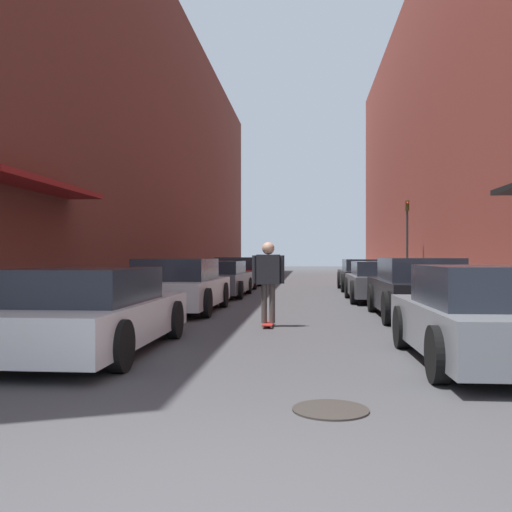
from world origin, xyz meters
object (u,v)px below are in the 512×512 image
manhole_cover (331,410)px  parked_car_left_0 (88,311)px  parked_car_right_2 (381,282)px  parked_car_left_3 (237,273)px  skateboarder (268,275)px  parked_car_right_0 (486,317)px  parked_car_right_1 (417,289)px  parked_car_left_2 (218,279)px  parked_car_right_3 (365,275)px  traffic_light (407,233)px  parked_car_left_1 (179,286)px

manhole_cover → parked_car_left_0: bearing=140.3°
parked_car_right_2 → parked_car_left_3: bearing=127.3°
parked_car_left_0 → skateboarder: (2.41, 3.23, 0.44)m
parked_car_right_0 → parked_car_right_1: (0.16, 5.49, 0.04)m
parked_car_right_2 → skateboarder: size_ratio=2.33×
parked_car_left_2 → parked_car_right_1: parked_car_right_1 is taller
parked_car_right_1 → parked_car_left_0: bearing=-138.3°
parked_car_left_2 → parked_car_right_3: bearing=35.3°
skateboarder → traffic_light: (5.23, 14.68, 1.39)m
parked_car_left_1 → skateboarder: (2.45, -2.78, 0.39)m
skateboarder → parked_car_right_0: bearing=-50.2°
parked_car_left_3 → parked_car_right_1: bearing=-64.9°
parked_car_left_0 → parked_car_right_3: bearing=70.4°
parked_car_left_0 → parked_car_right_2: size_ratio=1.16×
parked_car_left_3 → parked_car_left_2: bearing=-90.1°
parked_car_left_0 → parked_car_left_3: 16.92m
parked_car_right_3 → skateboarder: 12.61m
skateboarder → parked_car_right_1: bearing=29.1°
parked_car_left_2 → traffic_light: (7.56, 6.31, 1.83)m
skateboarder → traffic_light: size_ratio=0.45×
parked_car_right_1 → parked_car_right_2: size_ratio=1.14×
parked_car_left_1 → parked_car_right_1: 5.77m
parked_car_right_1 → parked_car_left_1: bearing=170.3°
manhole_cover → parked_car_right_0: bearing=48.5°
parked_car_left_1 → parked_car_left_0: bearing=-89.7°
parked_car_left_2 → traffic_light: 10.01m
traffic_light → skateboarder: bearing=-109.6°
parked_car_right_3 → traffic_light: traffic_light is taller
parked_car_left_3 → traffic_light: traffic_light is taller
parked_car_right_3 → manhole_cover: bearing=-96.6°
parked_car_left_2 → parked_car_right_0: bearing=-65.8°
parked_car_left_0 → traffic_light: (7.64, 17.92, 1.82)m
parked_car_left_2 → skateboarder: 8.70m
parked_car_left_2 → traffic_light: size_ratio=1.24×
parked_car_left_2 → parked_car_left_1: bearing=-91.2°
parked_car_left_0 → skateboarder: bearing=53.3°
parked_car_right_2 → skateboarder: bearing=-114.7°
parked_car_right_0 → parked_car_right_2: 10.32m
parked_car_left_1 → parked_car_right_3: bearing=59.6°
parked_car_left_3 → skateboarder: bearing=-80.4°
parked_car_left_2 → parked_car_left_3: parked_car_left_3 is taller
parked_car_right_2 → traffic_light: (2.18, 8.06, 1.81)m
parked_car_left_1 → parked_car_right_3: 10.95m
parked_car_left_1 → manhole_cover: bearing=-68.8°
parked_car_left_0 → manhole_cover: parked_car_left_0 is taller
parked_car_left_2 → manhole_cover: (3.32, -14.43, -0.59)m
parked_car_right_1 → skateboarder: bearing=-150.9°
parked_car_right_3 → manhole_cover: (-2.12, -18.27, -0.62)m
parked_car_right_0 → parked_car_right_1: 5.50m
parked_car_right_3 → parked_car_left_2: bearing=-144.7°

